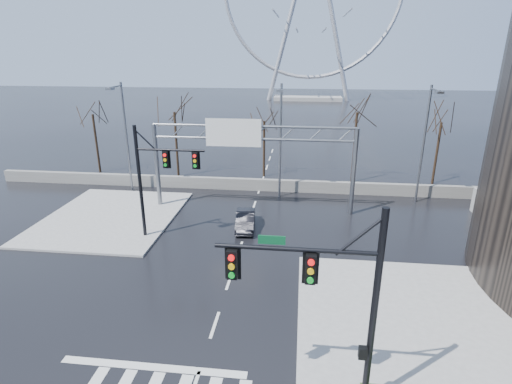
# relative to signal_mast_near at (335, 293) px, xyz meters

# --- Properties ---
(ground) EXTENTS (260.00, 260.00, 0.00)m
(ground) POSITION_rel_signal_mast_near_xyz_m (-5.14, 4.04, -4.87)
(ground) COLOR black
(ground) RESTS_ON ground
(sidewalk_right_ext) EXTENTS (12.00, 10.00, 0.15)m
(sidewalk_right_ext) POSITION_rel_signal_mast_near_xyz_m (4.86, 6.04, -4.80)
(sidewalk_right_ext) COLOR gray
(sidewalk_right_ext) RESTS_ON ground
(sidewalk_far) EXTENTS (10.00, 12.00, 0.15)m
(sidewalk_far) POSITION_rel_signal_mast_near_xyz_m (-16.14, 16.04, -4.80)
(sidewalk_far) COLOR gray
(sidewalk_far) RESTS_ON ground
(barrier_wall) EXTENTS (52.00, 0.50, 1.10)m
(barrier_wall) POSITION_rel_signal_mast_near_xyz_m (-5.14, 24.04, -4.32)
(barrier_wall) COLOR slate
(barrier_wall) RESTS_ON ground
(signal_mast_near) EXTENTS (5.52, 0.41, 8.00)m
(signal_mast_near) POSITION_rel_signal_mast_near_xyz_m (0.00, 0.00, 0.00)
(signal_mast_near) COLOR black
(signal_mast_near) RESTS_ON ground
(signal_mast_far) EXTENTS (4.72, 0.41, 8.00)m
(signal_mast_far) POSITION_rel_signal_mast_near_xyz_m (-11.01, 13.00, -0.04)
(signal_mast_far) COLOR black
(signal_mast_far) RESTS_ON ground
(sign_gantry) EXTENTS (16.36, 0.40, 7.60)m
(sign_gantry) POSITION_rel_signal_mast_near_xyz_m (-5.52, 19.00, 0.31)
(sign_gantry) COLOR slate
(sign_gantry) RESTS_ON ground
(streetlight_left) EXTENTS (0.50, 2.55, 10.00)m
(streetlight_left) POSITION_rel_signal_mast_near_xyz_m (-17.14, 22.20, 1.01)
(streetlight_left) COLOR slate
(streetlight_left) RESTS_ON ground
(streetlight_mid) EXTENTS (0.50, 2.55, 10.00)m
(streetlight_mid) POSITION_rel_signal_mast_near_xyz_m (-3.14, 22.20, 1.01)
(streetlight_mid) COLOR slate
(streetlight_mid) RESTS_ON ground
(streetlight_right) EXTENTS (0.50, 2.55, 10.00)m
(streetlight_right) POSITION_rel_signal_mast_near_xyz_m (8.86, 22.20, 1.01)
(streetlight_right) COLOR slate
(streetlight_right) RESTS_ON ground
(tree_far_left) EXTENTS (3.50, 3.50, 7.00)m
(tree_far_left) POSITION_rel_signal_mast_near_xyz_m (-23.14, 28.04, 0.70)
(tree_far_left) COLOR black
(tree_far_left) RESTS_ON ground
(tree_left) EXTENTS (3.75, 3.75, 7.50)m
(tree_left) POSITION_rel_signal_mast_near_xyz_m (-14.14, 27.54, 1.10)
(tree_left) COLOR black
(tree_left) RESTS_ON ground
(tree_center) EXTENTS (3.25, 3.25, 6.50)m
(tree_center) POSITION_rel_signal_mast_near_xyz_m (-5.14, 28.54, 0.30)
(tree_center) COLOR black
(tree_center) RESTS_ON ground
(tree_right) EXTENTS (3.90, 3.90, 7.80)m
(tree_right) POSITION_rel_signal_mast_near_xyz_m (3.86, 27.54, 1.34)
(tree_right) COLOR black
(tree_right) RESTS_ON ground
(tree_far_right) EXTENTS (3.40, 3.40, 6.80)m
(tree_far_right) POSITION_rel_signal_mast_near_xyz_m (11.86, 28.04, 0.54)
(tree_far_right) COLOR black
(tree_far_right) RESTS_ON ground
(car) EXTENTS (1.68, 3.95, 1.27)m
(car) POSITION_rel_signal_mast_near_xyz_m (-5.25, 15.34, -4.24)
(car) COLOR black
(car) RESTS_ON ground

